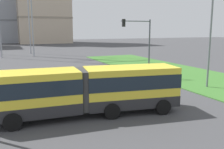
# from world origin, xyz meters

# --- Properties ---
(articulated_bus) EXTENTS (11.99, 3.87, 3.00)m
(articulated_bus) POSITION_xyz_m (-2.01, 12.39, 1.65)
(articulated_bus) COLOR yellow
(articulated_bus) RESTS_ON ground
(traffic_light_far_right) EXTENTS (3.61, 0.28, 6.49)m
(traffic_light_far_right) POSITION_xyz_m (7.23, 22.00, 4.41)
(traffic_light_far_right) COLOR #474C51
(traffic_light_far_right) RESTS_ON ground
(streetlight_median) EXTENTS (0.70, 0.28, 9.74)m
(streetlight_median) POSITION_xyz_m (10.63, 15.31, 5.32)
(streetlight_median) COLOR slate
(streetlight_median) RESTS_ON ground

